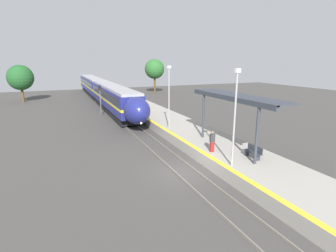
# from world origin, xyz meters

# --- Properties ---
(ground_plane) EXTENTS (120.00, 120.00, 0.00)m
(ground_plane) POSITION_xyz_m (0.00, 0.00, 0.00)
(ground_plane) COLOR #423F3D
(rail_left) EXTENTS (0.08, 90.00, 0.15)m
(rail_left) POSITION_xyz_m (-0.72, 0.00, 0.07)
(rail_left) COLOR slate
(rail_left) RESTS_ON ground_plane
(rail_right) EXTENTS (0.08, 90.00, 0.15)m
(rail_right) POSITION_xyz_m (0.72, 0.00, 0.07)
(rail_right) COLOR slate
(rail_right) RESTS_ON ground_plane
(train) EXTENTS (2.88, 48.62, 3.97)m
(train) POSITION_xyz_m (0.00, 33.83, 2.28)
(train) COLOR black
(train) RESTS_ON ground_plane
(platform_right) EXTENTS (4.91, 64.00, 0.89)m
(platform_right) POSITION_xyz_m (4.19, 0.00, 0.44)
(platform_right) COLOR #9E998E
(platform_right) RESTS_ON ground_plane
(platform_bench) EXTENTS (0.44, 1.48, 0.89)m
(platform_bench) POSITION_xyz_m (4.59, -1.52, 1.35)
(platform_bench) COLOR #2D333D
(platform_bench) RESTS_ON platform_right
(person_waiting) EXTENTS (0.36, 0.22, 1.61)m
(person_waiting) POSITION_xyz_m (2.62, 0.70, 1.71)
(person_waiting) COLOR maroon
(person_waiting) RESTS_ON platform_right
(railway_signal) EXTENTS (0.28, 0.28, 4.20)m
(railway_signal) POSITION_xyz_m (-2.07, 22.31, 2.58)
(railway_signal) COLOR #59595E
(railway_signal) RESTS_ON ground_plane
(lamppost_near) EXTENTS (0.36, 0.20, 6.17)m
(lamppost_near) POSITION_xyz_m (2.37, -2.07, 4.37)
(lamppost_near) COLOR #9E9EA3
(lamppost_near) RESTS_ON platform_right
(lamppost_mid) EXTENTS (0.36, 0.20, 6.17)m
(lamppost_mid) POSITION_xyz_m (2.37, 8.25, 4.37)
(lamppost_mid) COLOR #9E9EA3
(lamppost_mid) RESTS_ON platform_right
(station_canopy) EXTENTS (2.02, 9.73, 4.13)m
(station_canopy) POSITION_xyz_m (4.53, 0.96, 4.70)
(station_canopy) COLOR #333842
(station_canopy) RESTS_ON platform_right
(background_tree_left) EXTENTS (4.61, 4.61, 6.83)m
(background_tree_left) POSITION_xyz_m (-13.50, 40.38, 4.51)
(background_tree_left) COLOR brown
(background_tree_left) RESTS_ON ground_plane
(background_tree_right) EXTENTS (4.56, 4.56, 7.95)m
(background_tree_right) POSITION_xyz_m (13.94, 43.60, 5.64)
(background_tree_right) COLOR brown
(background_tree_right) RESTS_ON ground_plane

